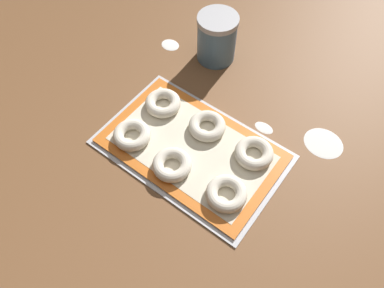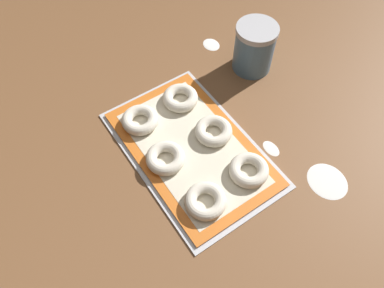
# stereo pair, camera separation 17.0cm
# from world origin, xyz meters

# --- Properties ---
(ground_plane) EXTENTS (2.80, 2.80, 0.00)m
(ground_plane) POSITION_xyz_m (0.00, 0.00, 0.00)
(ground_plane) COLOR brown
(baking_tray) EXTENTS (0.47, 0.30, 0.01)m
(baking_tray) POSITION_xyz_m (-0.01, 0.00, 0.00)
(baking_tray) COLOR silver
(baking_tray) RESTS_ON ground_plane
(baking_mat) EXTENTS (0.44, 0.27, 0.00)m
(baking_mat) POSITION_xyz_m (-0.01, 0.00, 0.01)
(baking_mat) COLOR orange
(baking_mat) RESTS_ON baking_tray
(bagel_front_left) EXTENTS (0.10, 0.10, 0.03)m
(bagel_front_left) POSITION_xyz_m (-0.16, -0.07, 0.03)
(bagel_front_left) COLOR silver
(bagel_front_left) RESTS_ON baking_mat
(bagel_front_center) EXTENTS (0.10, 0.10, 0.03)m
(bagel_front_center) POSITION_xyz_m (-0.02, -0.08, 0.03)
(bagel_front_center) COLOR silver
(bagel_front_center) RESTS_ON baking_mat
(bagel_front_right) EXTENTS (0.10, 0.10, 0.03)m
(bagel_front_right) POSITION_xyz_m (0.13, -0.06, 0.03)
(bagel_front_right) COLOR silver
(bagel_front_right) RESTS_ON baking_mat
(bagel_back_left) EXTENTS (0.10, 0.10, 0.03)m
(bagel_back_left) POSITION_xyz_m (-0.16, 0.06, 0.03)
(bagel_back_left) COLOR silver
(bagel_back_left) RESTS_ON baking_mat
(bagel_back_center) EXTENTS (0.10, 0.10, 0.03)m
(bagel_back_center) POSITION_xyz_m (-0.02, 0.07, 0.03)
(bagel_back_center) COLOR silver
(bagel_back_center) RESTS_ON baking_mat
(bagel_back_right) EXTENTS (0.10, 0.10, 0.03)m
(bagel_back_right) POSITION_xyz_m (0.13, 0.07, 0.03)
(bagel_back_right) COLOR silver
(bagel_back_right) RESTS_ON baking_mat
(flour_canister) EXTENTS (0.12, 0.12, 0.15)m
(flour_canister) POSITION_xyz_m (-0.16, 0.32, 0.07)
(flour_canister) COLOR slate
(flour_canister) RESTS_ON ground_plane
(flour_patch_near) EXTENTS (0.10, 0.09, 0.00)m
(flour_patch_near) POSITION_xyz_m (0.25, 0.22, 0.00)
(flour_patch_near) COLOR white
(flour_patch_near) RESTS_ON ground_plane
(flour_patch_far) EXTENTS (0.05, 0.03, 0.00)m
(flour_patch_far) POSITION_xyz_m (0.10, 0.17, 0.00)
(flour_patch_far) COLOR white
(flour_patch_far) RESTS_ON ground_plane
(flour_patch_side) EXTENTS (0.06, 0.05, 0.00)m
(flour_patch_side) POSITION_xyz_m (-0.31, 0.27, 0.00)
(flour_patch_side) COLOR white
(flour_patch_side) RESTS_ON ground_plane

